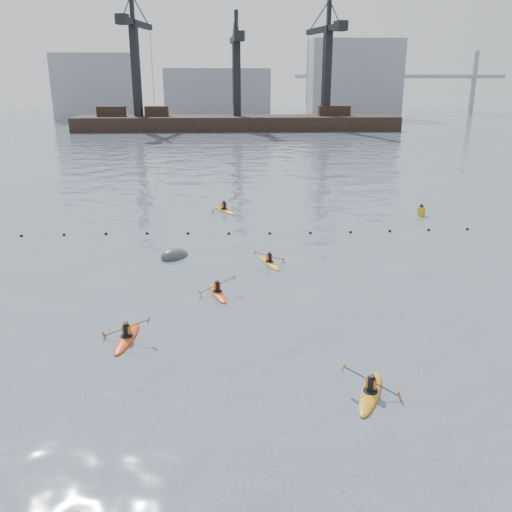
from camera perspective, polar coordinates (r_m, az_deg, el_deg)
The scene contains 11 objects.
ground at distance 19.29m, azimuth 3.38°, elevation -15.86°, with size 400.00×400.00×0.00m, color #3E4F5A.
float_line at distance 39.94m, azimuth -0.72°, elevation 2.44°, with size 33.24×0.73×0.24m.
barge_pier at distance 126.23m, azimuth -2.09°, elevation 13.97°, with size 72.00×19.30×29.50m.
skyline at distance 166.25m, azimuth -1.44°, elevation 17.47°, with size 141.00×28.00×22.00m.
kayaker_0 at distance 24.47m, azimuth -13.44°, elevation -8.31°, with size 2.21×3.24×1.22m.
kayaker_1 at distance 20.42m, azimuth 11.95°, elevation -13.85°, with size 2.06×3.15×1.19m.
kayaker_2 at distance 28.70m, azimuth -4.09°, elevation -3.83°, with size 2.00×3.02×1.10m.
kayaker_3 at distance 33.25m, azimuth 1.42°, elevation -0.68°, with size 1.97×2.98×1.10m.
kayaker_5 at distance 46.95m, azimuth -3.38°, elevation 4.88°, with size 2.34×3.48×1.40m.
mooring_buoy at distance 34.99m, azimuth -8.52°, elevation -0.08°, with size 2.22×1.31×1.11m, color #404246.
nav_buoy at distance 47.23m, azimuth 16.98°, elevation 4.53°, with size 0.67×0.67×1.22m.
Camera 1 is at (-1.87, -15.92, 10.74)m, focal length 38.00 mm.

